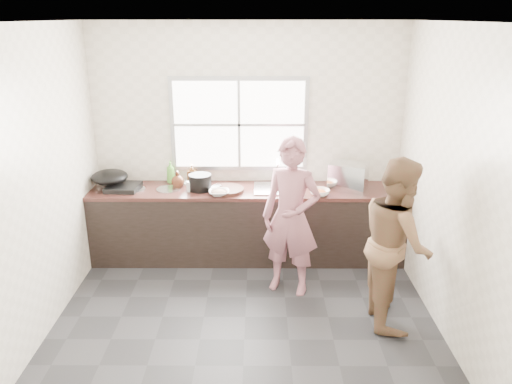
{
  "coord_description": "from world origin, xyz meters",
  "views": [
    {
      "loc": [
        0.12,
        -4.13,
        2.74
      ],
      "look_at": [
        0.1,
        0.65,
        1.05
      ],
      "focal_mm": 35.0,
      "sensor_mm": 36.0,
      "label": 1
    }
  ],
  "objects_px": {
    "black_pot": "(200,182)",
    "person_side": "(397,242)",
    "glass_jar": "(190,186)",
    "bowl_mince": "(219,193)",
    "bowl_crabs": "(320,193)",
    "bottle_green": "(171,172)",
    "pot_lid_left": "(134,189)",
    "woman": "(291,222)",
    "plate_food": "(187,182)",
    "bowl_held": "(297,193)",
    "bottle_brown_short": "(178,180)",
    "pot_lid_right": "(169,189)",
    "dish_rack": "(348,177)",
    "bottle_brown_tall": "(192,174)",
    "cutting_board": "(226,190)",
    "burner": "(123,187)",
    "wok": "(110,177)"
  },
  "relations": [
    {
      "from": "bowl_held",
      "to": "plate_food",
      "type": "distance_m",
      "value": 1.36
    },
    {
      "from": "person_side",
      "to": "burner",
      "type": "relative_size",
      "value": 4.46
    },
    {
      "from": "glass_jar",
      "to": "pot_lid_right",
      "type": "height_order",
      "value": "glass_jar"
    },
    {
      "from": "bowl_mince",
      "to": "dish_rack",
      "type": "distance_m",
      "value": 1.48
    },
    {
      "from": "glass_jar",
      "to": "bowl_mince",
      "type": "bearing_deg",
      "value": -22.44
    },
    {
      "from": "glass_jar",
      "to": "woman",
      "type": "bearing_deg",
      "value": -31.8
    },
    {
      "from": "bottle_brown_short",
      "to": "black_pot",
      "type": "bearing_deg",
      "value": -22.3
    },
    {
      "from": "bottle_brown_short",
      "to": "wok",
      "type": "distance_m",
      "value": 0.77
    },
    {
      "from": "bowl_held",
      "to": "bottle_brown_tall",
      "type": "bearing_deg",
      "value": 160.1
    },
    {
      "from": "bowl_held",
      "to": "burner",
      "type": "bearing_deg",
      "value": 174.54
    },
    {
      "from": "bowl_mince",
      "to": "bottle_brown_short",
      "type": "distance_m",
      "value": 0.58
    },
    {
      "from": "burner",
      "to": "wok",
      "type": "distance_m",
      "value": 0.19
    },
    {
      "from": "wok",
      "to": "pot_lid_right",
      "type": "bearing_deg",
      "value": -3.88
    },
    {
      "from": "bottle_green",
      "to": "pot_lid_left",
      "type": "distance_m",
      "value": 0.48
    },
    {
      "from": "black_pot",
      "to": "person_side",
      "type": "bearing_deg",
      "value": -32.92
    },
    {
      "from": "bowl_mince",
      "to": "pot_lid_right",
      "type": "height_order",
      "value": "bowl_mince"
    },
    {
      "from": "bottle_brown_short",
      "to": "person_side",
      "type": "bearing_deg",
      "value": -31.71
    },
    {
      "from": "bowl_crabs",
      "to": "bowl_held",
      "type": "bearing_deg",
      "value": 180.0
    },
    {
      "from": "dish_rack",
      "to": "pot_lid_right",
      "type": "xyz_separation_m",
      "value": [
        -2.05,
        -0.02,
        -0.15
      ]
    },
    {
      "from": "woman",
      "to": "bowl_mince",
      "type": "bearing_deg",
      "value": 164.76
    },
    {
      "from": "cutting_board",
      "to": "person_side",
      "type": "bearing_deg",
      "value": -36.43
    },
    {
      "from": "person_side",
      "to": "bottle_brown_short",
      "type": "distance_m",
      "value": 2.59
    },
    {
      "from": "cutting_board",
      "to": "pot_lid_right",
      "type": "xyz_separation_m",
      "value": [
        -0.67,
        0.06,
        -0.01
      ]
    },
    {
      "from": "bowl_crabs",
      "to": "glass_jar",
      "type": "xyz_separation_m",
      "value": [
        -1.46,
        0.14,
        0.03
      ]
    },
    {
      "from": "pot_lid_right",
      "to": "woman",
      "type": "bearing_deg",
      "value": -28.06
    },
    {
      "from": "cutting_board",
      "to": "bottle_brown_tall",
      "type": "distance_m",
      "value": 0.54
    },
    {
      "from": "person_side",
      "to": "glass_jar",
      "type": "distance_m",
      "value": 2.38
    },
    {
      "from": "cutting_board",
      "to": "plate_food",
      "type": "height_order",
      "value": "cutting_board"
    },
    {
      "from": "woman",
      "to": "bottle_brown_tall",
      "type": "relative_size",
      "value": 7.28
    },
    {
      "from": "bottle_brown_short",
      "to": "glass_jar",
      "type": "distance_m",
      "value": 0.21
    },
    {
      "from": "bowl_mince",
      "to": "dish_rack",
      "type": "xyz_separation_m",
      "value": [
        1.46,
        0.2,
        0.13
      ]
    },
    {
      "from": "dish_rack",
      "to": "pot_lid_left",
      "type": "bearing_deg",
      "value": -156.92
    },
    {
      "from": "bottle_green",
      "to": "dish_rack",
      "type": "xyz_separation_m",
      "value": [
        2.07,
        -0.24,
        0.02
      ]
    },
    {
      "from": "person_side",
      "to": "bowl_crabs",
      "type": "relative_size",
      "value": 9.1
    },
    {
      "from": "woman",
      "to": "bottle_green",
      "type": "relative_size",
      "value": 5.79
    },
    {
      "from": "bowl_crabs",
      "to": "black_pot",
      "type": "relative_size",
      "value": 0.68
    },
    {
      "from": "person_side",
      "to": "bottle_green",
      "type": "bearing_deg",
      "value": 57.42
    },
    {
      "from": "plate_food",
      "to": "bottle_brown_short",
      "type": "bearing_deg",
      "value": -116.16
    },
    {
      "from": "bowl_crabs",
      "to": "pot_lid_right",
      "type": "xyz_separation_m",
      "value": [
        -1.71,
        0.18,
        -0.02
      ]
    },
    {
      "from": "woman",
      "to": "glass_jar",
      "type": "relative_size",
      "value": 13.75
    },
    {
      "from": "woman",
      "to": "plate_food",
      "type": "distance_m",
      "value": 1.55
    },
    {
      "from": "glass_jar",
      "to": "dish_rack",
      "type": "bearing_deg",
      "value": 1.8
    },
    {
      "from": "bowl_crabs",
      "to": "bottle_brown_short",
      "type": "height_order",
      "value": "bottle_brown_short"
    },
    {
      "from": "bottle_green",
      "to": "pot_lid_left",
      "type": "height_order",
      "value": "bottle_green"
    },
    {
      "from": "person_side",
      "to": "cutting_board",
      "type": "height_order",
      "value": "person_side"
    },
    {
      "from": "bowl_mince",
      "to": "black_pot",
      "type": "distance_m",
      "value": 0.29
    },
    {
      "from": "plate_food",
      "to": "wok",
      "type": "distance_m",
      "value": 0.88
    },
    {
      "from": "bottle_brown_short",
      "to": "woman",
      "type": "bearing_deg",
      "value": -33.17
    },
    {
      "from": "bowl_crabs",
      "to": "wok",
      "type": "distance_m",
      "value": 2.4
    },
    {
      "from": "person_side",
      "to": "plate_food",
      "type": "relative_size",
      "value": 7.34
    }
  ]
}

